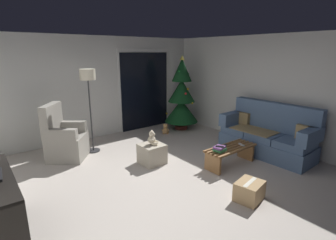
{
  "coord_description": "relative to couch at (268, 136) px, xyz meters",
  "views": [
    {
      "loc": [
        -2.55,
        -3.08,
        2.13
      ],
      "look_at": [
        0.4,
        0.7,
        0.85
      ],
      "focal_mm": 27.57,
      "sensor_mm": 36.0,
      "label": 1
    }
  ],
  "objects": [
    {
      "name": "ground_plane",
      "position": [
        -2.32,
        0.28,
        -0.4
      ],
      "size": [
        7.0,
        7.0,
        0.0
      ],
      "primitive_type": "plane",
      "color": "#BCB2A8"
    },
    {
      "name": "wall_back",
      "position": [
        -2.32,
        3.34,
        0.85
      ],
      "size": [
        5.72,
        0.12,
        2.5
      ],
      "primitive_type": "cube",
      "color": "silver",
      "rests_on": "ground"
    },
    {
      "name": "wall_right",
      "position": [
        0.54,
        0.28,
        0.85
      ],
      "size": [
        0.12,
        6.0,
        2.5
      ],
      "primitive_type": "cube",
      "color": "silver",
      "rests_on": "ground"
    },
    {
      "name": "patio_door_frame",
      "position": [
        -0.96,
        3.27,
        0.7
      ],
      "size": [
        1.6,
        0.02,
        2.2
      ],
      "primitive_type": "cube",
      "color": "silver",
      "rests_on": "ground"
    },
    {
      "name": "patio_door_glass",
      "position": [
        -0.96,
        3.25,
        0.65
      ],
      "size": [
        1.5,
        0.02,
        2.1
      ],
      "primitive_type": "cube",
      "color": "black",
      "rests_on": "ground"
    },
    {
      "name": "couch",
      "position": [
        0.0,
        0.0,
        0.0
      ],
      "size": [
        0.83,
        1.96,
        1.08
      ],
      "color": "slate",
      "rests_on": "ground"
    },
    {
      "name": "coffee_table",
      "position": [
        -1.09,
        0.1,
        -0.15
      ],
      "size": [
        1.1,
        0.4,
        0.37
      ],
      "color": "olive",
      "rests_on": "ground"
    },
    {
      "name": "remote_silver",
      "position": [
        -0.85,
        0.03,
        -0.02
      ],
      "size": [
        0.08,
        0.16,
        0.02
      ],
      "primitive_type": "cube",
      "rotation": [
        0.0,
        0.0,
        6.01
      ],
      "color": "#ADADB2",
      "rests_on": "coffee_table"
    },
    {
      "name": "remote_graphite",
      "position": [
        -1.15,
        0.19,
        -0.02
      ],
      "size": [
        0.16,
        0.12,
        0.02
      ],
      "primitive_type": "cube",
      "rotation": [
        0.0,
        0.0,
        2.09
      ],
      "color": "#333338",
      "rests_on": "coffee_table"
    },
    {
      "name": "book_stack",
      "position": [
        -1.43,
        0.08,
        0.02
      ],
      "size": [
        0.26,
        0.22,
        0.09
      ],
      "color": "#337042",
      "rests_on": "coffee_table"
    },
    {
      "name": "cell_phone",
      "position": [
        -1.44,
        0.07,
        0.07
      ],
      "size": [
        0.13,
        0.16,
        0.01
      ],
      "primitive_type": "cube",
      "rotation": [
        0.0,
        0.0,
        0.54
      ],
      "color": "black",
      "rests_on": "book_stack"
    },
    {
      "name": "christmas_tree",
      "position": [
        -0.25,
        2.51,
        0.5
      ],
      "size": [
        0.93,
        0.93,
        2.03
      ],
      "color": "#4C1E19",
      "rests_on": "ground"
    },
    {
      "name": "armchair",
      "position": [
        -3.48,
        2.38,
        0.0
      ],
      "size": [
        0.96,
        0.96,
        1.13
      ],
      "color": "gray",
      "rests_on": "ground"
    },
    {
      "name": "floor_lamp",
      "position": [
        -2.89,
        2.41,
        1.11
      ],
      "size": [
        0.32,
        0.32,
        1.78
      ],
      "color": "#2D2D30",
      "rests_on": "ground"
    },
    {
      "name": "ottoman",
      "position": [
        -2.23,
        1.1,
        -0.21
      ],
      "size": [
        0.44,
        0.44,
        0.39
      ],
      "primitive_type": "cube",
      "color": "#B2A893",
      "rests_on": "ground"
    },
    {
      "name": "teddy_bear_cream",
      "position": [
        -2.22,
        1.09,
        0.11
      ],
      "size": [
        0.22,
        0.21,
        0.29
      ],
      "color": "beige",
      "rests_on": "ottoman"
    },
    {
      "name": "teddy_bear_honey_by_tree",
      "position": [
        -0.91,
        2.38,
        -0.28
      ],
      "size": [
        0.21,
        0.21,
        0.29
      ],
      "color": "tan",
      "rests_on": "ground"
    },
    {
      "name": "cardboard_box_taped_mid_floor",
      "position": [
        -1.84,
        -0.86,
        -0.26
      ],
      "size": [
        0.46,
        0.41,
        0.29
      ],
      "color": "tan",
      "rests_on": "ground"
    }
  ]
}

